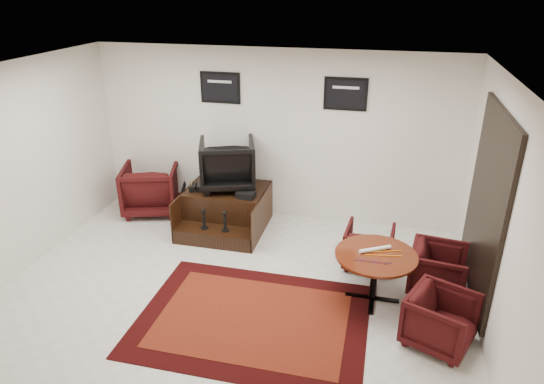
# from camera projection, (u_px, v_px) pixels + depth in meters

# --- Properties ---
(ground) EXTENTS (6.00, 6.00, 0.00)m
(ground) POSITION_uv_depth(u_px,v_px,m) (230.00, 297.00, 6.22)
(ground) COLOR silver
(ground) RESTS_ON ground
(room_shell) EXTENTS (6.02, 5.02, 2.81)m
(room_shell) POSITION_uv_depth(u_px,v_px,m) (262.00, 166.00, 5.52)
(room_shell) COLOR white
(room_shell) RESTS_ON ground
(area_rug) EXTENTS (2.71, 2.03, 0.01)m
(area_rug) POSITION_uv_depth(u_px,v_px,m) (253.00, 319.00, 5.81)
(area_rug) COLOR black
(area_rug) RESTS_ON ground
(shine_podium) EXTENTS (1.28, 1.31, 0.66)m
(shine_podium) POSITION_uv_depth(u_px,v_px,m) (226.00, 210.00, 7.88)
(shine_podium) COLOR black
(shine_podium) RESTS_ON ground
(shine_chair) EXTENTS (1.06, 1.02, 0.87)m
(shine_chair) POSITION_uv_depth(u_px,v_px,m) (227.00, 161.00, 7.68)
(shine_chair) COLOR black
(shine_chair) RESTS_ON shine_podium
(shoes_pair) EXTENTS (0.27, 0.30, 0.10)m
(shoes_pair) POSITION_uv_depth(u_px,v_px,m) (197.00, 187.00, 7.73)
(shoes_pair) COLOR black
(shoes_pair) RESTS_ON shine_podium
(polish_kit) EXTENTS (0.30, 0.23, 0.10)m
(polish_kit) POSITION_uv_depth(u_px,v_px,m) (246.00, 195.00, 7.44)
(polish_kit) COLOR black
(polish_kit) RESTS_ON shine_podium
(umbrella_black) EXTENTS (0.31, 0.11, 0.82)m
(umbrella_black) POSITION_uv_depth(u_px,v_px,m) (179.00, 202.00, 7.90)
(umbrella_black) COLOR black
(umbrella_black) RESTS_ON ground
(umbrella_hooked) EXTENTS (0.29, 0.11, 0.77)m
(umbrella_hooked) POSITION_uv_depth(u_px,v_px,m) (181.00, 203.00, 7.92)
(umbrella_hooked) COLOR black
(umbrella_hooked) RESTS_ON ground
(armchair_side) EXTENTS (1.12, 1.08, 0.93)m
(armchair_side) POSITION_uv_depth(u_px,v_px,m) (151.00, 186.00, 8.35)
(armchair_side) COLOR black
(armchair_side) RESTS_ON ground
(meeting_table) EXTENTS (1.01, 1.01, 0.66)m
(meeting_table) POSITION_uv_depth(u_px,v_px,m) (376.00, 260.00, 5.95)
(meeting_table) COLOR #451609
(meeting_table) RESTS_ON ground
(table_chair_back) EXTENTS (0.69, 0.66, 0.67)m
(table_chair_back) POSITION_uv_depth(u_px,v_px,m) (369.00, 245.00, 6.78)
(table_chair_back) COLOR black
(table_chair_back) RESTS_ON ground
(table_chair_window) EXTENTS (0.73, 0.76, 0.70)m
(table_chair_window) POSITION_uv_depth(u_px,v_px,m) (439.00, 268.00, 6.21)
(table_chair_window) COLOR black
(table_chair_window) RESTS_ON ground
(table_chair_corner) EXTENTS (0.85, 0.87, 0.70)m
(table_chair_corner) POSITION_uv_depth(u_px,v_px,m) (441.00, 318.00, 5.29)
(table_chair_corner) COLOR black
(table_chair_corner) RESTS_ON ground
(paper_roll) EXTENTS (0.39, 0.26, 0.05)m
(paper_roll) POSITION_uv_depth(u_px,v_px,m) (375.00, 249.00, 5.98)
(paper_roll) COLOR white
(paper_roll) RESTS_ON meeting_table
(table_clutter) EXTENTS (0.57, 0.38, 0.01)m
(table_clutter) POSITION_uv_depth(u_px,v_px,m) (381.00, 255.00, 5.88)
(table_clutter) COLOR orange
(table_clutter) RESTS_ON meeting_table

